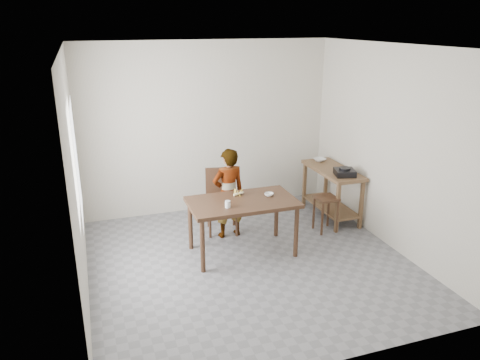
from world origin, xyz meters
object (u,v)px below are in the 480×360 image
object	(u,v)px
child	(228,193)
dining_chair	(222,202)
dining_table	(242,227)
stool	(325,214)
prep_counter	(331,193)

from	to	relation	value
child	dining_chair	distance (m)	0.26
child	dining_table	bearing A→B (deg)	84.39
child	stool	size ratio (longest dim) A/B	2.46
dining_table	child	bearing A→B (deg)	91.69
dining_chair	stool	world-z (taller)	dining_chair
child	dining_chair	world-z (taller)	child
dining_table	stool	distance (m)	1.42
prep_counter	child	distance (m)	1.76
child	dining_chair	xyz separation A→B (m)	(-0.05, 0.16, -0.19)
dining_table	child	distance (m)	0.63
dining_chair	stool	bearing A→B (deg)	-6.09
dining_table	child	size ratio (longest dim) A/B	1.07
dining_table	stool	xyz separation A→B (m)	(1.39, 0.26, -0.11)
dining_table	prep_counter	world-z (taller)	prep_counter
prep_counter	dining_table	bearing A→B (deg)	-157.85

